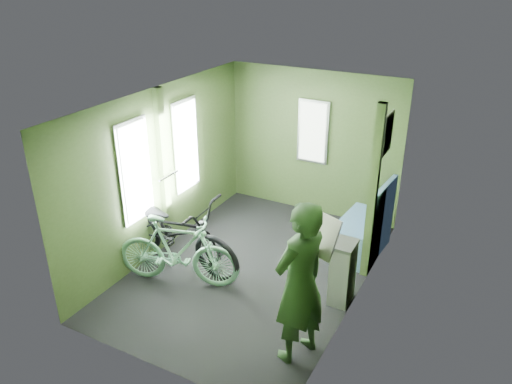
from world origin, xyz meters
The scene contains 6 objects.
room centered at (-0.04, 0.04, 1.44)m, with size 4.00×4.02×2.31m.
bicycle_black centered at (-0.94, -0.38, 0.00)m, with size 0.71×2.04×1.07m, color black.
bicycle_mint centered at (-0.68, -0.70, 0.00)m, with size 0.44×1.57×0.95m, color #7FC6A0.
passenger centered at (1.15, -1.16, 0.88)m, with size 0.64×0.80×1.76m.
waste_box centered at (1.26, -0.09, 0.40)m, with size 0.24×0.33×0.81m, color gray.
bench_seat centered at (1.15, 1.10, 0.31)m, with size 0.63×1.04×1.06m.
Camera 1 is at (2.66, -4.93, 3.76)m, focal length 35.00 mm.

